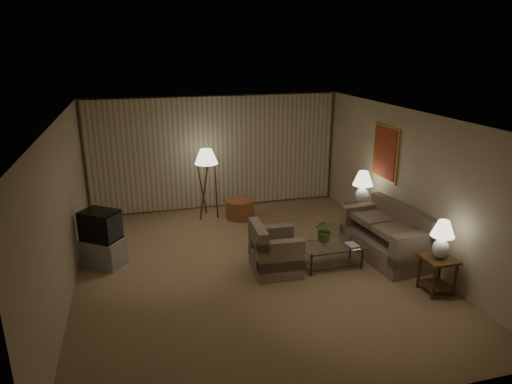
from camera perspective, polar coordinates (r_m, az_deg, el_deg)
ground at (r=8.27m, az=-0.52°, el=-9.46°), size 7.00×7.00×0.00m
room_shell at (r=9.05m, az=-2.84°, el=4.79°), size 6.04×7.02×2.72m
sofa at (r=8.83m, az=15.82°, el=-5.53°), size 1.92×1.20×0.78m
armchair at (r=8.01m, az=2.48°, el=-7.59°), size 0.91×0.87×0.71m
side_table_near at (r=7.90m, az=21.77°, el=-8.93°), size 0.49×0.49×0.60m
side_table_far at (r=9.90m, az=12.94°, el=-2.63°), size 0.53×0.44×0.60m
table_lamp_near at (r=7.67m, az=22.26°, el=-5.13°), size 0.37×0.37×0.63m
table_lamp_far at (r=9.70m, az=13.19°, el=0.84°), size 0.42×0.42×0.73m
coffee_table at (r=8.30m, az=9.46°, el=-7.46°), size 1.10×0.60×0.41m
tv_cabinet at (r=8.71m, az=-18.55°, el=-7.13°), size 1.15×1.14×0.50m
crt_tv at (r=8.52m, az=-18.90°, el=-3.96°), size 1.05×1.05×0.54m
floor_lamp at (r=10.37m, az=-6.14°, el=1.22°), size 0.52×0.52×1.60m
ottoman at (r=10.47m, az=-2.05°, el=-2.10°), size 0.83×0.83×0.43m
vase at (r=8.16m, az=8.57°, el=-6.28°), size 0.14×0.14×0.14m
flowers at (r=8.05m, az=8.66°, el=-4.45°), size 0.44×0.41×0.42m
book at (r=8.26m, az=11.39°, el=-6.58°), size 0.21×0.27×0.02m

